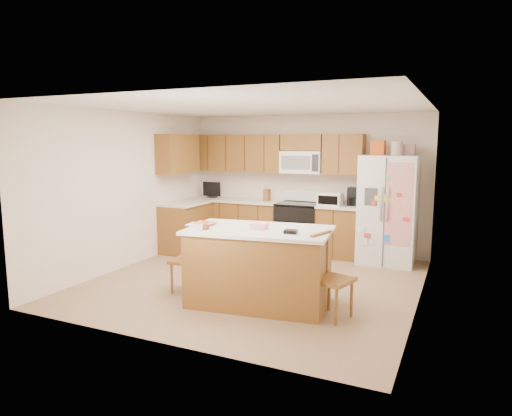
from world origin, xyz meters
The scene contains 9 objects.
ground centered at (0.00, 0.00, 0.00)m, with size 4.50×4.50×0.00m, color olive.
room_shell centered at (0.00, 0.00, 1.44)m, with size 4.60×4.60×2.52m.
cabinetry centered at (-0.98, 1.79, 0.91)m, with size 3.36×1.56×2.15m.
stove centered at (0.00, 1.94, 0.47)m, with size 0.76×0.65×1.13m.
refrigerator centered at (1.57, 1.87, 0.92)m, with size 0.90×0.79×2.04m.
island centered at (0.42, -0.79, 0.48)m, with size 1.89×1.24×1.05m.
windsor_chair_left centered at (-0.65, -0.76, 0.44)m, with size 0.42×0.43×0.92m.
windsor_chair_back centered at (0.54, 0.00, 0.41)m, with size 0.44×0.43×0.87m.
windsor_chair_right centered at (1.36, -0.87, 0.47)m, with size 0.50×0.52×0.98m.
Camera 1 is at (2.69, -5.83, 2.03)m, focal length 32.00 mm.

